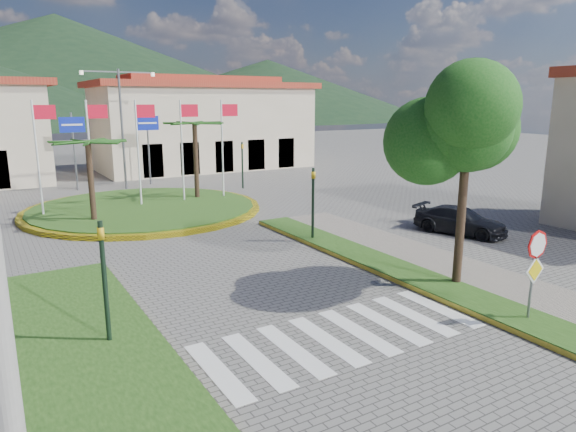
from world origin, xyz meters
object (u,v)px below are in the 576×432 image
stop_sign (535,261)px  car_side_right (460,220)px  roundabout_island (144,208)px  car_dark_b (217,164)px  deciduous_tree (468,127)px

stop_sign → car_side_right: size_ratio=0.63×
roundabout_island → stop_sign: size_ratio=4.79×
stop_sign → car_dark_b: bearing=81.3°
roundabout_island → stop_sign: roundabout_island is taller
car_dark_b → car_side_right: 25.31m
stop_sign → deciduous_tree: (0.60, 3.04, 3.38)m
roundabout_island → stop_sign: 20.69m
roundabout_island → deciduous_tree: (5.50, -17.00, 5.01)m
stop_sign → deciduous_tree: size_ratio=0.39×
roundabout_island → car_dark_b: size_ratio=3.45×
deciduous_tree → roundabout_island: bearing=107.9°
roundabout_island → car_dark_b: bearing=52.4°
deciduous_tree → car_side_right: deciduous_tree is taller
car_side_right → stop_sign: bearing=-147.3°
roundabout_island → deciduous_tree: bearing=-72.1°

